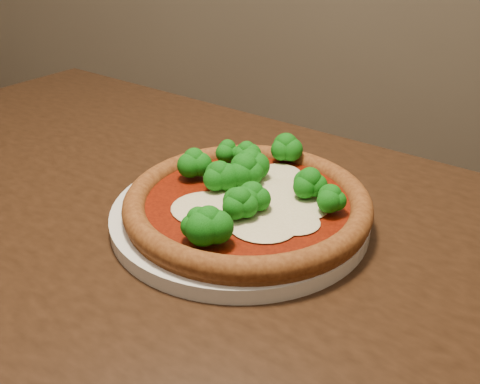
% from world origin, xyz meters
% --- Properties ---
extents(dining_table, '(1.48, 1.09, 0.75)m').
position_xyz_m(dining_table, '(0.20, 0.24, 0.65)').
color(dining_table, black).
rests_on(dining_table, floor).
extents(plate, '(0.31, 0.31, 0.02)m').
position_xyz_m(plate, '(0.25, 0.27, 0.76)').
color(plate, silver).
rests_on(plate, dining_table).
extents(pizza, '(0.29, 0.29, 0.06)m').
position_xyz_m(pizza, '(0.26, 0.27, 0.79)').
color(pizza, brown).
rests_on(pizza, plate).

